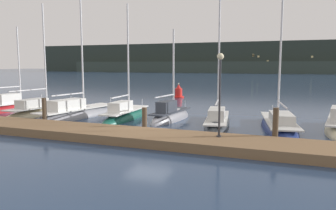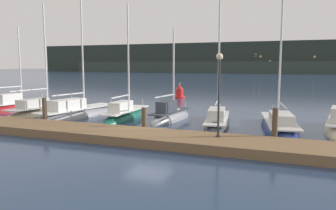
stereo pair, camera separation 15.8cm
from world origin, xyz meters
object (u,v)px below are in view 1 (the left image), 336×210
Objects in this scene: channel_buoy at (179,92)px; sailboat_berth_2 at (41,113)px; sailboat_berth_6 at (217,123)px; sailboat_berth_1 at (16,109)px; sailboat_berth_4 at (125,117)px; sailboat_berth_5 at (170,119)px; sailboat_berth_7 at (279,127)px; dock_lamppost at (220,81)px; sailboat_berth_3 at (77,115)px.

sailboat_berth_2 is at bearing -109.54° from channel_buoy.
sailboat_berth_1 is at bearing 178.43° from sailboat_berth_6.
sailboat_berth_4 is at bearing -179.50° from sailboat_berth_6.
sailboat_berth_6 is (3.41, -0.45, 0.00)m from sailboat_berth_5.
sailboat_berth_7 is 6.83m from dock_lamppost.
sailboat_berth_6 reaches higher than channel_buoy.
sailboat_berth_3 reaches higher than sailboat_berth_4.
sailboat_berth_6 is at bearing -7.56° from sailboat_berth_5.
sailboat_berth_4 is 10.01m from dock_lamppost.
sailboat_berth_7 reaches higher than sailboat_berth_2.
sailboat_berth_6 is at bearing 3.87° from sailboat_berth_3.
sailboat_berth_7 is at bearing 3.46° from sailboat_berth_3.
sailboat_berth_6 is at bearing 0.50° from sailboat_berth_4.
sailboat_berth_7 is (21.20, -0.32, -0.04)m from sailboat_berth_1.
sailboat_berth_5 is at bearing -73.25° from channel_buoy.
sailboat_berth_3 reaches higher than sailboat_berth_6.
sailboat_berth_1 is 0.88× the size of sailboat_berth_4.
sailboat_berth_7 is (3.80, 0.16, -0.02)m from sailboat_berth_6.
sailboat_berth_7 is 5.54× the size of channel_buoy.
sailboat_berth_2 is 10.34m from sailboat_berth_5.
sailboat_berth_5 is 15.70m from channel_buoy.
sailboat_berth_4 is at bearing 145.88° from dock_lamppost.
sailboat_berth_7 is at bearing -2.35° from sailboat_berth_5.
sailboat_berth_6 reaches higher than sailboat_berth_2.
sailboat_berth_5 is (3.26, 0.51, -0.02)m from sailboat_berth_4.
sailboat_berth_3 is 12.89m from dock_lamppost.
sailboat_berth_6 is at bearing -177.64° from sailboat_berth_7.
sailboat_berth_2 is 15.93m from dock_lamppost.
sailboat_berth_5 reaches higher than channel_buoy.
sailboat_berth_6 is (10.37, 0.70, -0.02)m from sailboat_berth_3.
sailboat_berth_7 reaches higher than sailboat_berth_4.
sailboat_berth_2 is at bearing -17.87° from sailboat_berth_1.
sailboat_berth_1 is 0.82× the size of sailboat_berth_7.
sailboat_berth_3 is at bearing -9.51° from sailboat_berth_1.
sailboat_berth_4 is at bearing 9.85° from sailboat_berth_3.
sailboat_berth_5 is at bearing -0.10° from sailboat_berth_1.
channel_buoy is (-4.52, 15.03, 0.49)m from sailboat_berth_5.
sailboat_berth_7 is (14.17, 0.86, -0.04)m from sailboat_berth_3.
sailboat_berth_1 is at bearing 179.13° from sailboat_berth_7.
sailboat_berth_5 is at bearing 9.40° from sailboat_berth_3.
sailboat_berth_6 is at bearing -1.57° from sailboat_berth_1.
sailboat_berth_3 reaches higher than sailboat_berth_2.
dock_lamppost is at bearing -66.29° from channel_buoy.
sailboat_berth_2 is at bearing -176.97° from sailboat_berth_6.
sailboat_berth_2 is at bearing -174.58° from sailboat_berth_4.
sailboat_berth_2 reaches higher than sailboat_berth_5.
channel_buoy is at bearing 117.13° from sailboat_berth_6.
dock_lamppost reaches higher than channel_buoy.
sailboat_berth_3 is 14.20m from sailboat_berth_7.
sailboat_berth_2 is 7.05m from sailboat_berth_4.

